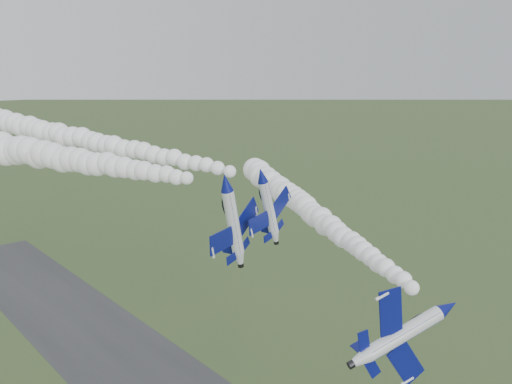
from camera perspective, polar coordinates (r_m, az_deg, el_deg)
jet_lead at (r=65.53m, az=18.72°, el=-10.90°), size 7.14×13.79×10.93m
smoke_trail_jet_lead at (r=90.48m, az=5.75°, el=-2.12°), size 22.14×55.75×4.70m
jet_pair_left at (r=73.69m, az=-2.98°, el=0.98°), size 11.68×14.01×4.45m
smoke_trail_jet_pair_left at (r=93.61m, az=-19.15°, el=3.31°), size 23.39×53.27×5.55m
jet_pair_right at (r=77.56m, az=0.62°, el=1.71°), size 10.02×12.38×4.12m
smoke_trail_jet_pair_right at (r=102.24m, az=-15.90°, el=4.89°), size 20.11×64.15×4.46m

